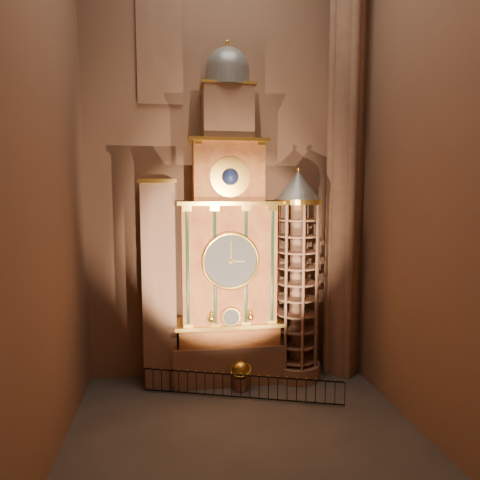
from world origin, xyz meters
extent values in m
plane|color=#383330|center=(0.00, 0.00, 0.00)|extent=(14.00, 14.00, 0.00)
plane|color=brown|center=(0.00, 6.00, 11.00)|extent=(22.00, 0.00, 22.00)
plane|color=brown|center=(-7.00, 0.00, 11.00)|extent=(0.00, 22.00, 22.00)
plane|color=brown|center=(7.00, 0.00, 11.00)|extent=(0.00, 22.00, 22.00)
cube|color=#8C634C|center=(0.00, 5.00, 1.00)|extent=(5.60, 2.20, 2.00)
cube|color=maroon|center=(0.00, 5.00, 2.50)|extent=(5.00, 2.00, 1.00)
cube|color=gold|center=(0.00, 4.95, 3.05)|extent=(5.40, 2.30, 0.18)
cube|color=maroon|center=(0.00, 5.00, 6.00)|extent=(4.60, 2.00, 6.00)
cylinder|color=black|center=(-2.05, 4.14, 6.00)|extent=(0.32, 0.32, 5.60)
cylinder|color=black|center=(-0.75, 4.14, 6.00)|extent=(0.32, 0.32, 5.60)
cylinder|color=black|center=(0.75, 4.14, 6.00)|extent=(0.32, 0.32, 5.60)
cylinder|color=black|center=(2.05, 4.14, 6.00)|extent=(0.32, 0.32, 5.60)
cube|color=gold|center=(0.00, 4.95, 9.05)|extent=(5.00, 2.25, 0.18)
cylinder|color=#2D3033|center=(0.00, 3.99, 6.30)|extent=(2.60, 0.12, 2.60)
torus|color=gold|center=(0.00, 3.94, 6.30)|extent=(2.80, 0.16, 2.80)
cylinder|color=gold|center=(0.00, 3.84, 3.60)|extent=(0.90, 0.10, 0.90)
sphere|color=gold|center=(-0.95, 3.89, 3.55)|extent=(0.36, 0.36, 0.36)
sphere|color=gold|center=(0.95, 3.89, 3.55)|extent=(0.36, 0.36, 0.36)
cube|color=maroon|center=(0.00, 5.00, 10.50)|extent=(3.40, 1.80, 3.00)
sphere|color=#0C133C|center=(0.00, 4.09, 10.30)|extent=(0.80, 0.80, 0.80)
cube|color=gold|center=(0.00, 4.95, 12.05)|extent=(3.80, 2.00, 0.15)
cube|color=#8C634C|center=(0.00, 5.00, 13.30)|extent=(2.40, 1.60, 2.60)
sphere|color=slate|center=(0.00, 5.00, 15.40)|extent=(2.10, 2.10, 2.10)
cylinder|color=gold|center=(0.00, 5.00, 16.30)|extent=(0.14, 0.14, 0.80)
cube|color=#8C634C|center=(-3.40, 5.00, 5.00)|extent=(1.60, 1.40, 10.00)
cube|color=gold|center=(-3.40, 4.58, 3.00)|extent=(1.35, 0.10, 2.10)
cube|color=#501715|center=(-3.40, 4.52, 3.00)|extent=(1.05, 0.04, 1.75)
cube|color=gold|center=(-3.40, 4.58, 5.60)|extent=(1.35, 0.10, 2.10)
cube|color=#501715|center=(-3.40, 4.52, 5.60)|extent=(1.05, 0.04, 1.75)
cube|color=gold|center=(-3.40, 4.58, 8.20)|extent=(1.35, 0.10, 2.10)
cube|color=#501715|center=(-3.40, 4.52, 8.20)|extent=(1.05, 0.04, 1.75)
cube|color=gold|center=(-3.40, 5.00, 10.10)|extent=(1.80, 1.60, 0.20)
cylinder|color=#8C634C|center=(3.50, 4.70, 0.40)|extent=(2.50, 2.50, 0.80)
cylinder|color=#8C634C|center=(3.50, 4.70, 4.90)|extent=(0.70, 0.70, 8.20)
cylinder|color=gold|center=(3.50, 4.70, 9.10)|extent=(2.40, 2.40, 0.25)
cone|color=slate|center=(3.50, 4.70, 9.90)|extent=(2.30, 2.30, 1.50)
sphere|color=gold|center=(3.50, 4.70, 10.70)|extent=(0.20, 0.20, 0.20)
cylinder|color=#8C634C|center=(6.10, 5.00, 11.00)|extent=(1.60, 1.60, 22.00)
cylinder|color=#8C634C|center=(6.90, 5.00, 11.00)|extent=(0.44, 0.44, 22.00)
cylinder|color=#8C634C|center=(5.30, 5.00, 11.00)|extent=(0.44, 0.44, 22.00)
cylinder|color=#8C634C|center=(6.10, 5.80, 11.00)|extent=(0.44, 0.44, 22.00)
cylinder|color=#8C634C|center=(6.10, 4.20, 11.00)|extent=(0.44, 0.44, 22.00)
cube|color=navy|center=(-3.20, 5.94, 16.50)|extent=(2.00, 0.10, 5.00)
cube|color=#8C634C|center=(-3.20, 5.88, 16.50)|extent=(2.20, 0.06, 5.20)
cylinder|color=#8C634C|center=(0.43, 3.60, 0.32)|extent=(0.55, 0.55, 0.64)
sphere|color=gold|center=(0.43, 3.60, 1.05)|extent=(0.82, 0.82, 0.82)
torus|color=gold|center=(0.43, 3.60, 1.05)|extent=(1.28, 1.25, 0.44)
cube|color=black|center=(0.30, 2.72, 1.15)|extent=(8.95, 2.99, 0.05)
cube|color=black|center=(0.30, 2.72, 0.10)|extent=(8.95, 2.99, 0.05)
camera|label=1|loc=(-2.66, -16.04, 9.46)|focal=32.00mm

